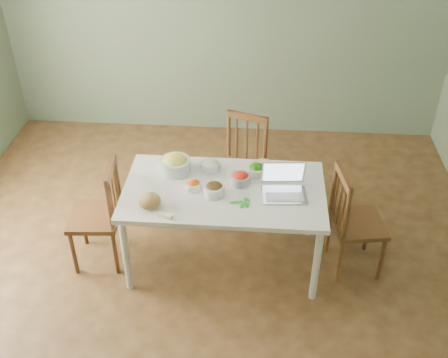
# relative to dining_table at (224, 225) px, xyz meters

# --- Properties ---
(floor) EXTENTS (5.00, 5.00, 0.00)m
(floor) POSITION_rel_dining_table_xyz_m (-0.17, -0.18, -0.38)
(floor) COLOR #412912
(floor) RESTS_ON ground
(wall_back) EXTENTS (5.00, 0.00, 2.70)m
(wall_back) POSITION_rel_dining_table_xyz_m (-0.17, 2.32, 0.97)
(wall_back) COLOR slate
(wall_back) RESTS_ON ground
(dining_table) EXTENTS (1.63, 0.92, 0.76)m
(dining_table) POSITION_rel_dining_table_xyz_m (0.00, 0.00, 0.00)
(dining_table) COLOR silver
(dining_table) RESTS_ON floor
(chair_far) EXTENTS (0.54, 0.53, 0.98)m
(chair_far) POSITION_rel_dining_table_xyz_m (0.09, 0.71, 0.11)
(chair_far) COLOR #3C2612
(chair_far) RESTS_ON floor
(chair_left) EXTENTS (0.44, 0.46, 0.98)m
(chair_left) POSITION_rel_dining_table_xyz_m (-1.08, -0.07, 0.11)
(chair_left) COLOR #3C2612
(chair_left) RESTS_ON floor
(chair_right) EXTENTS (0.48, 0.49, 0.97)m
(chair_right) POSITION_rel_dining_table_xyz_m (1.11, 0.01, 0.11)
(chair_right) COLOR #3C2612
(chair_right) RESTS_ON floor
(bread_boule) EXTENTS (0.19, 0.19, 0.11)m
(bread_boule) POSITION_rel_dining_table_xyz_m (-0.55, -0.27, 0.44)
(bread_boule) COLOR #A07E49
(bread_boule) RESTS_ON dining_table
(butter_stick) EXTENTS (0.13, 0.08, 0.03)m
(butter_stick) POSITION_rel_dining_table_xyz_m (-0.42, -0.39, 0.40)
(butter_stick) COLOR #FAEFCE
(butter_stick) RESTS_ON dining_table
(bowl_squash) EXTENTS (0.29, 0.29, 0.15)m
(bowl_squash) POSITION_rel_dining_table_xyz_m (-0.43, 0.23, 0.46)
(bowl_squash) COLOR yellow
(bowl_squash) RESTS_ON dining_table
(bowl_carrot) EXTENTS (0.17, 0.17, 0.07)m
(bowl_carrot) POSITION_rel_dining_table_xyz_m (-0.25, -0.01, 0.42)
(bowl_carrot) COLOR #E36000
(bowl_carrot) RESTS_ON dining_table
(bowl_onion) EXTENTS (0.19, 0.19, 0.09)m
(bowl_onion) POSITION_rel_dining_table_xyz_m (-0.14, 0.27, 0.43)
(bowl_onion) COLOR white
(bowl_onion) RESTS_ON dining_table
(bowl_mushroom) EXTENTS (0.18, 0.18, 0.11)m
(bowl_mushroom) POSITION_rel_dining_table_xyz_m (-0.07, -0.08, 0.44)
(bowl_mushroom) COLOR black
(bowl_mushroom) RESTS_ON dining_table
(bowl_redpep) EXTENTS (0.21, 0.21, 0.10)m
(bowl_redpep) POSITION_rel_dining_table_xyz_m (0.13, 0.09, 0.43)
(bowl_redpep) COLOR #B32E23
(bowl_redpep) RESTS_ON dining_table
(bowl_broccoli) EXTENTS (0.18, 0.18, 0.10)m
(bowl_broccoli) POSITION_rel_dining_table_xyz_m (0.25, 0.23, 0.43)
(bowl_broccoli) COLOR #1F5A0B
(bowl_broccoli) RESTS_ON dining_table
(flatbread) EXTENTS (0.28, 0.28, 0.02)m
(flatbread) POSITION_rel_dining_table_xyz_m (0.31, 0.34, 0.39)
(flatbread) COLOR tan
(flatbread) RESTS_ON dining_table
(basil_bunch) EXTENTS (0.18, 0.18, 0.02)m
(basil_bunch) POSITION_rel_dining_table_xyz_m (0.14, -0.18, 0.39)
(basil_bunch) COLOR #167F17
(basil_bunch) RESTS_ON dining_table
(laptop) EXTENTS (0.37, 0.32, 0.24)m
(laptop) POSITION_rel_dining_table_xyz_m (0.48, -0.05, 0.50)
(laptop) COLOR silver
(laptop) RESTS_ON dining_table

